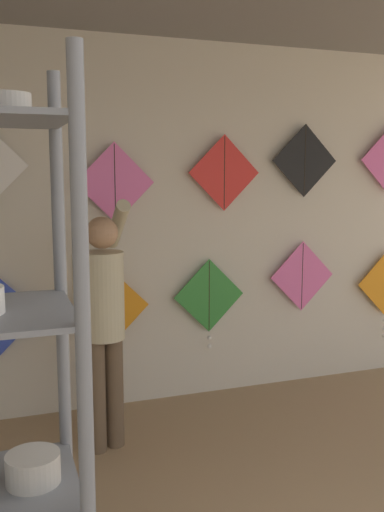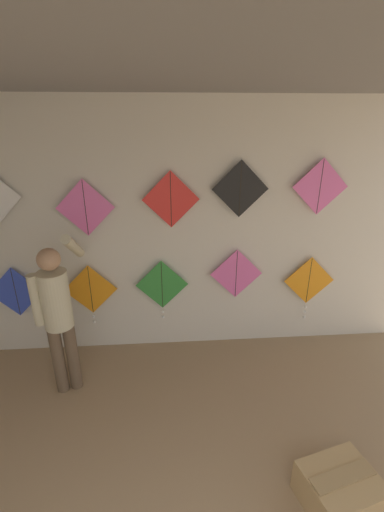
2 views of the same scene
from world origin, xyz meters
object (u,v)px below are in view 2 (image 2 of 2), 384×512
kite_2 (162,287)px  kite_7 (171,200)px  shopkeeper (58,309)px  cardboard_box (340,490)px  kite_4 (309,284)px  kite_0 (16,292)px  kite_1 (91,292)px  kite_3 (236,274)px  kite_8 (240,189)px  kite_6 (85,208)px  kite_9 (320,187)px

kite_2 → kite_7: 1.00m
shopkeeper → cardboard_box: size_ratio=2.77×
kite_4 → kite_0: bearing=180.0°
shopkeeper → kite_7: (1.09, 0.61, 0.88)m
kite_1 → kite_2: size_ratio=1.00×
cardboard_box → kite_0: (-2.85, 1.93, 0.66)m
kite_2 → kite_1: bearing=180.0°
kite_1 → kite_3: size_ratio=1.23×
cardboard_box → kite_8: kite_8 is taller
kite_2 → kite_4: kite_2 is taller
kite_7 → kite_8: kite_8 is taller
kite_3 → kite_7: size_ratio=1.00×
kite_0 → kite_3: bearing=0.0°
kite_0 → kite_3: size_ratio=1.00×
cardboard_box → kite_1: 2.88m
shopkeeper → kite_2: bearing=14.2°
kite_6 → kite_7: 0.87m
kite_2 → shopkeeper: bearing=-147.6°
kite_8 → kite_9: (0.84, 0.00, 0.01)m
cardboard_box → kite_4: size_ratio=0.74×
kite_0 → kite_3: (2.45, 0.00, 0.14)m
kite_4 → kite_9: kite_9 is taller
cardboard_box → kite_9: bearing=77.3°
cardboard_box → kite_8: (-0.41, 1.93, 1.76)m
kite_1 → kite_8: (1.64, 0.00, 1.12)m
kite_8 → kite_4: bearing=-0.1°
shopkeeper → kite_7: 1.53m
kite_0 → kite_8: (2.44, 0.00, 1.10)m
kite_4 → kite_8: bearing=179.9°
kite_7 → kite_1: bearing=-180.0°
cardboard_box → kite_3: (-0.40, 1.93, 0.80)m
kite_1 → kite_4: size_ratio=0.91×
kite_1 → kite_6: kite_6 is taller
kite_3 → kite_2: bearing=-180.0°
kite_4 → kite_6: kite_6 is taller
kite_7 → kite_6: bearing=180.0°
cardboard_box → kite_1: kite_1 is taller
kite_1 → kite_7: bearing=0.0°
kite_0 → kite_1: bearing=-0.0°
cardboard_box → kite_0: size_ratio=1.00×
kite_2 → kite_8: 1.38m
kite_3 → kite_9: 1.29m
cardboard_box → kite_7: kite_7 is taller
kite_2 → kite_4: (1.71, -0.00, -0.02)m
kite_2 → kite_9: bearing=0.0°
kite_4 → kite_9: 1.13m
kite_4 → kite_7: (-1.58, 0.00, 1.02)m
kite_1 → kite_2: kite_2 is taller
kite_1 → kite_7: (0.92, 0.00, 1.03)m
shopkeeper → cardboard_box: (2.21, -1.32, -0.78)m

